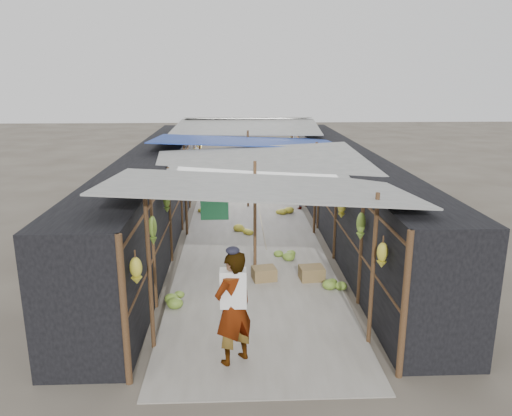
{
  "coord_description": "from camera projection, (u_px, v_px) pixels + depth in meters",
  "views": [
    {
      "loc": [
        -0.41,
        -7.46,
        4.38
      ],
      "look_at": [
        0.07,
        4.19,
        1.25
      ],
      "focal_mm": 35.0,
      "sensor_mm": 36.0,
      "label": 1
    }
  ],
  "objects": [
    {
      "name": "crate_near",
      "position": [
        264.0,
        274.0,
        10.92
      ],
      "size": [
        0.57,
        0.49,
        0.3
      ],
      "primitive_type": "cube",
      "rotation": [
        0.0,
        0.0,
        0.18
      ],
      "color": "olive",
      "rests_on": "ground"
    },
    {
      "name": "stall_right",
      "position": [
        343.0,
        190.0,
        14.44
      ],
      "size": [
        1.4,
        15.0,
        2.3
      ],
      "primitive_type": "cube",
      "color": "black",
      "rests_on": "ground"
    },
    {
      "name": "stall_left",
      "position": [
        156.0,
        191.0,
        14.22
      ],
      "size": [
        1.4,
        15.0,
        2.3
      ],
      "primitive_type": "cube",
      "color": "black",
      "rests_on": "ground"
    },
    {
      "name": "ground",
      "position": [
        262.0,
        345.0,
        8.35
      ],
      "size": [
        80.0,
        80.0,
        0.0
      ],
      "primitive_type": "plane",
      "color": "#6B6356",
      "rests_on": "ground"
    },
    {
      "name": "black_basin",
      "position": [
        288.0,
        196.0,
        18.18
      ],
      "size": [
        0.57,
        0.57,
        0.17
      ],
      "primitive_type": "cylinder",
      "color": "black",
      "rests_on": "ground"
    },
    {
      "name": "vendor_seated",
      "position": [
        299.0,
        195.0,
        16.61
      ],
      "size": [
        0.43,
        0.67,
        0.98
      ],
      "primitive_type": "imported",
      "rotation": [
        0.0,
        0.0,
        -1.47
      ],
      "color": "#504B45",
      "rests_on": "ground"
    },
    {
      "name": "crate_mid",
      "position": [
        312.0,
        273.0,
        10.93
      ],
      "size": [
        0.56,
        0.46,
        0.31
      ],
      "primitive_type": "cube",
      "rotation": [
        0.0,
        0.0,
        0.1
      ],
      "color": "olive",
      "rests_on": "ground"
    },
    {
      "name": "vendor_elderly",
      "position": [
        233.0,
        308.0,
        7.61
      ],
      "size": [
        0.8,
        0.76,
        1.85
      ],
      "primitive_type": "imported",
      "rotation": [
        0.0,
        0.0,
        3.8
      ],
      "color": "white",
      "rests_on": "ground"
    },
    {
      "name": "crate_back",
      "position": [
        215.0,
        187.0,
        19.43
      ],
      "size": [
        0.5,
        0.44,
        0.28
      ],
      "primitive_type": "cube",
      "rotation": [
        0.0,
        0.0,
        -0.17
      ],
      "color": "olive",
      "rests_on": "ground"
    },
    {
      "name": "hanging_bananas",
      "position": [
        253.0,
        174.0,
        13.84
      ],
      "size": [
        3.95,
        14.42,
        0.78
      ],
      "color": "gold",
      "rests_on": "ground"
    },
    {
      "name": "aisle_slab",
      "position": [
        250.0,
        228.0,
        14.62
      ],
      "size": [
        3.6,
        16.0,
        0.02
      ],
      "primitive_type": "cube",
      "color": "#9E998E",
      "rests_on": "ground"
    },
    {
      "name": "market_canopy",
      "position": [
        251.0,
        145.0,
        14.32
      ],
      "size": [
        5.62,
        15.2,
        2.77
      ],
      "color": "brown",
      "rests_on": "ground"
    },
    {
      "name": "floor_bananas",
      "position": [
        252.0,
        222.0,
        14.76
      ],
      "size": [
        4.04,
        10.37,
        0.33
      ],
      "color": "gold",
      "rests_on": "ground"
    },
    {
      "name": "shopper_blue",
      "position": [
        217.0,
        181.0,
        17.18
      ],
      "size": [
        0.87,
        0.72,
        1.64
      ],
      "primitive_type": "imported",
      "rotation": [
        0.0,
        0.0,
        0.13
      ],
      "color": "#1E3299",
      "rests_on": "ground"
    }
  ]
}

